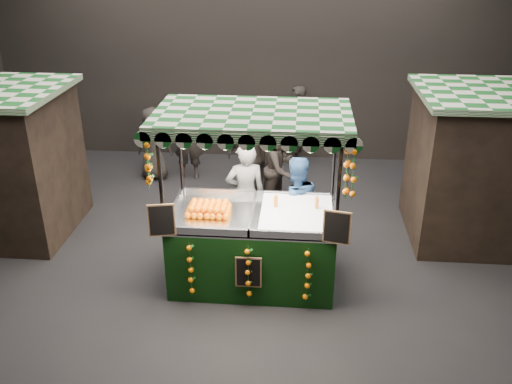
{
  "coord_description": "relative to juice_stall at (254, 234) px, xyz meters",
  "views": [
    {
      "loc": [
        1.03,
        -7.41,
        4.88
      ],
      "look_at": [
        0.39,
        0.1,
        1.33
      ],
      "focal_mm": 38.72,
      "sensor_mm": 36.0,
      "label": 1
    }
  ],
  "objects": [
    {
      "name": "vendor_blue",
      "position": [
        0.59,
        0.86,
        0.04
      ],
      "size": [
        1.02,
        0.9,
        1.74
      ],
      "rotation": [
        0.0,
        0.0,
        3.47
      ],
      "color": "navy",
      "rests_on": "ground"
    },
    {
      "name": "shopper_3",
      "position": [
        -0.11,
        3.12,
        0.1
      ],
      "size": [
        1.38,
        1.32,
        1.88
      ],
      "rotation": [
        0.0,
        0.0,
        0.7
      ],
      "color": "black",
      "rests_on": "ground"
    },
    {
      "name": "shopper_5",
      "position": [
        3.41,
        2.71,
        0.04
      ],
      "size": [
        1.56,
        1.46,
        1.75
      ],
      "rotation": [
        0.0,
        0.0,
        2.42
      ],
      "color": "#292421",
      "rests_on": "ground"
    },
    {
      "name": "vendor_grey",
      "position": [
        -0.24,
        1.19,
        0.07
      ],
      "size": [
        0.75,
        0.58,
        1.82
      ],
      "rotation": [
        0.0,
        0.0,
        3.39
      ],
      "color": "gray",
      "rests_on": "ground"
    },
    {
      "name": "shopper_6",
      "position": [
        0.52,
        4.92,
        0.07
      ],
      "size": [
        0.44,
        0.67,
        1.82
      ],
      "rotation": [
        0.0,
        0.0,
        -1.59
      ],
      "color": "black",
      "rests_on": "ground"
    },
    {
      "name": "shopper_7",
      "position": [
        0.3,
        2.5,
        0.02
      ],
      "size": [
        0.98,
        1.05,
        1.71
      ],
      "rotation": [
        0.0,
        0.0,
        1.04
      ],
      "color": "#292321",
      "rests_on": "ground"
    },
    {
      "name": "shopper_4",
      "position": [
        -2.5,
        3.8,
        -0.04
      ],
      "size": [
        0.79,
        0.53,
        1.59
      ],
      "rotation": [
        0.0,
        0.0,
        3.11
      ],
      "color": "#282320",
      "rests_on": "ground"
    },
    {
      "name": "ground",
      "position": [
        -0.38,
        0.32,
        -0.84
      ],
      "size": [
        12.0,
        12.0,
        0.0
      ],
      "primitive_type": "plane",
      "color": "black",
      "rests_on": "ground"
    },
    {
      "name": "shopper_0",
      "position": [
        -1.75,
        3.9,
        0.0
      ],
      "size": [
        0.64,
        0.44,
        1.68
      ],
      "rotation": [
        0.0,
        0.0,
        0.06
      ],
      "color": "black",
      "rests_on": "ground"
    },
    {
      "name": "market_hall",
      "position": [
        -0.38,
        0.32,
        2.55
      ],
      "size": [
        12.1,
        10.1,
        5.05
      ],
      "color": "black",
      "rests_on": "ground"
    },
    {
      "name": "juice_stall",
      "position": [
        0.0,
        0.0,
        0.0
      ],
      "size": [
        2.79,
        1.64,
        2.7
      ],
      "color": "black",
      "rests_on": "ground"
    },
    {
      "name": "shopper_1",
      "position": [
        3.61,
        3.56,
        0.02
      ],
      "size": [
        1.06,
        1.04,
        1.72
      ],
      "rotation": [
        0.0,
        0.0,
        -0.72
      ],
      "color": "black",
      "rests_on": "ground"
    },
    {
      "name": "shopper_2",
      "position": [
        -0.28,
        3.03,
        0.02
      ],
      "size": [
        1.05,
        0.55,
        1.72
      ],
      "rotation": [
        0.0,
        0.0,
        3.01
      ],
      "color": "#2B2623",
      "rests_on": "ground"
    },
    {
      "name": "neighbour_stall_right",
      "position": [
        4.02,
        1.82,
        0.47
      ],
      "size": [
        3.0,
        2.2,
        2.6
      ],
      "color": "black",
      "rests_on": "ground"
    }
  ]
}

